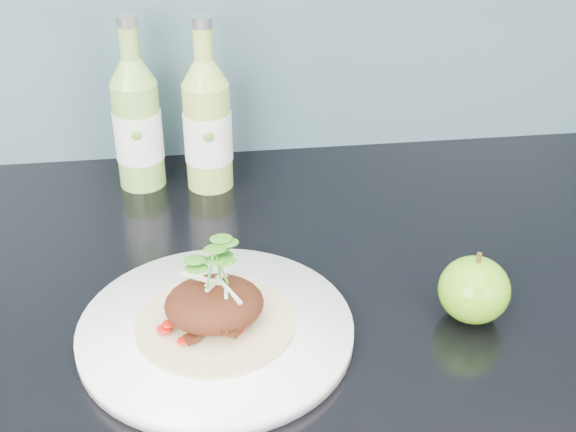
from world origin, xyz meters
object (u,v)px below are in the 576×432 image
at_px(green_apple, 474,290).
at_px(dinner_plate, 216,331).
at_px(cider_bottle_right, 207,125).
at_px(cider_bottle_left, 137,124).

bearing_deg(green_apple, dinner_plate, -179.85).
bearing_deg(dinner_plate, cider_bottle_right, 88.51).
xyz_separation_m(dinner_plate, cider_bottle_left, (-0.08, 0.33, 0.08)).
distance_m(cider_bottle_left, cider_bottle_right, 0.09).
distance_m(green_apple, cider_bottle_right, 0.41).
bearing_deg(green_apple, cider_bottle_left, 135.88).
bearing_deg(green_apple, cider_bottle_right, 128.67).
relative_size(dinner_plate, cider_bottle_left, 1.25).
height_order(dinner_plate, cider_bottle_left, cider_bottle_left).
height_order(green_apple, cider_bottle_left, cider_bottle_left).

